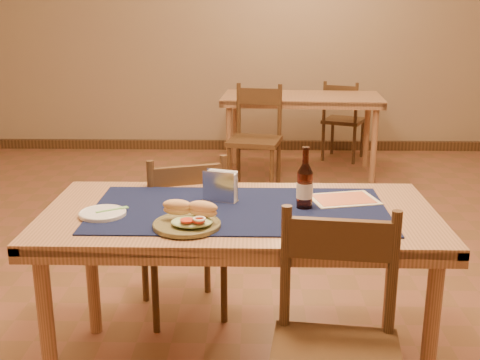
{
  "coord_description": "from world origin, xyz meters",
  "views": [
    {
      "loc": [
        0.06,
        -3.12,
        1.55
      ],
      "look_at": [
        0.0,
        -0.7,
        0.85
      ],
      "focal_mm": 45.0,
      "sensor_mm": 36.0,
      "label": 1
    }
  ],
  "objects_px": {
    "sandwich_plate": "(189,220)",
    "napkin_holder": "(220,187)",
    "back_table": "(302,104)",
    "beer_bottle": "(305,186)",
    "chair_main_near": "(336,350)",
    "main_table": "(239,229)",
    "chair_main_far": "(183,233)"
  },
  "relations": [
    {
      "from": "main_table",
      "to": "chair_main_far",
      "type": "relative_size",
      "value": 1.82
    },
    {
      "from": "beer_bottle",
      "to": "sandwich_plate",
      "type": "bearing_deg",
      "value": -152.28
    },
    {
      "from": "back_table",
      "to": "napkin_holder",
      "type": "bearing_deg",
      "value": -100.42
    },
    {
      "from": "sandwich_plate",
      "to": "napkin_holder",
      "type": "height_order",
      "value": "napkin_holder"
    },
    {
      "from": "main_table",
      "to": "sandwich_plate",
      "type": "xyz_separation_m",
      "value": [
        -0.18,
        -0.21,
        0.11
      ]
    },
    {
      "from": "chair_main_near",
      "to": "napkin_holder",
      "type": "distance_m",
      "value": 0.87
    },
    {
      "from": "main_table",
      "to": "chair_main_far",
      "type": "xyz_separation_m",
      "value": [
        -0.3,
        0.5,
        -0.21
      ]
    },
    {
      "from": "chair_main_near",
      "to": "chair_main_far",
      "type": "bearing_deg",
      "value": 119.92
    },
    {
      "from": "chair_main_far",
      "to": "beer_bottle",
      "type": "height_order",
      "value": "beer_bottle"
    },
    {
      "from": "back_table",
      "to": "beer_bottle",
      "type": "bearing_deg",
      "value": -94.16
    },
    {
      "from": "chair_main_near",
      "to": "beer_bottle",
      "type": "distance_m",
      "value": 0.72
    },
    {
      "from": "back_table",
      "to": "chair_main_near",
      "type": "relative_size",
      "value": 1.66
    },
    {
      "from": "back_table",
      "to": "sandwich_plate",
      "type": "distance_m",
      "value": 3.57
    },
    {
      "from": "sandwich_plate",
      "to": "napkin_holder",
      "type": "relative_size",
      "value": 1.61
    },
    {
      "from": "back_table",
      "to": "sandwich_plate",
      "type": "relative_size",
      "value": 5.88
    },
    {
      "from": "chair_main_far",
      "to": "napkin_holder",
      "type": "distance_m",
      "value": 0.58
    },
    {
      "from": "napkin_holder",
      "to": "beer_bottle",
      "type": "bearing_deg",
      "value": -12.4
    },
    {
      "from": "main_table",
      "to": "back_table",
      "type": "relative_size",
      "value": 1.06
    },
    {
      "from": "napkin_holder",
      "to": "sandwich_plate",
      "type": "bearing_deg",
      "value": -107.96
    },
    {
      "from": "back_table",
      "to": "napkin_holder",
      "type": "distance_m",
      "value": 3.25
    },
    {
      "from": "back_table",
      "to": "chair_main_near",
      "type": "bearing_deg",
      "value": -92.56
    },
    {
      "from": "back_table",
      "to": "beer_bottle",
      "type": "distance_m",
      "value": 3.28
    },
    {
      "from": "chair_main_far",
      "to": "napkin_holder",
      "type": "relative_size",
      "value": 5.5
    },
    {
      "from": "back_table",
      "to": "napkin_holder",
      "type": "relative_size",
      "value": 9.47
    },
    {
      "from": "main_table",
      "to": "napkin_holder",
      "type": "distance_m",
      "value": 0.2
    },
    {
      "from": "main_table",
      "to": "beer_bottle",
      "type": "xyz_separation_m",
      "value": [
        0.27,
        0.03,
        0.18
      ]
    },
    {
      "from": "sandwich_plate",
      "to": "back_table",
      "type": "bearing_deg",
      "value": 78.89
    },
    {
      "from": "sandwich_plate",
      "to": "napkin_holder",
      "type": "bearing_deg",
      "value": 72.04
    },
    {
      "from": "back_table",
      "to": "beer_bottle",
      "type": "height_order",
      "value": "beer_bottle"
    },
    {
      "from": "back_table",
      "to": "chair_main_near",
      "type": "xyz_separation_m",
      "value": [
        -0.17,
        -3.88,
        -0.19
      ]
    },
    {
      "from": "back_table",
      "to": "chair_main_far",
      "type": "relative_size",
      "value": 1.72
    },
    {
      "from": "main_table",
      "to": "beer_bottle",
      "type": "bearing_deg",
      "value": 5.56
    }
  ]
}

